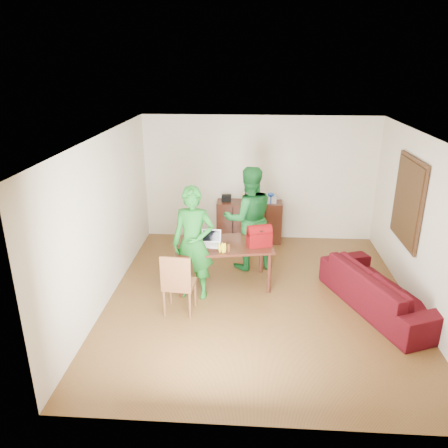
# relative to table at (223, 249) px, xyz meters

# --- Properties ---
(room) EXTENTS (5.20, 5.70, 2.90)m
(room) POSITION_rel_table_xyz_m (0.64, -0.35, 0.63)
(room) COLOR #472811
(room) RESTS_ON ground
(table) EXTENTS (1.79, 1.19, 0.78)m
(table) POSITION_rel_table_xyz_m (0.00, 0.00, 0.00)
(table) COLOR black
(table) RESTS_ON ground
(chair) EXTENTS (0.51, 0.49, 1.04)m
(chair) POSITION_rel_table_xyz_m (-0.62, -0.97, -0.38)
(chair) COLOR brown
(chair) RESTS_ON ground
(person_near) EXTENTS (0.73, 0.51, 1.91)m
(person_near) POSITION_rel_table_xyz_m (-0.46, -0.43, 0.28)
(person_near) COLOR #16651C
(person_near) RESTS_ON ground
(person_far) EXTENTS (1.12, 0.97, 1.98)m
(person_far) POSITION_rel_table_xyz_m (0.43, 0.73, 0.31)
(person_far) COLOR #145B21
(person_far) RESTS_ON ground
(laptop) EXTENTS (0.34, 0.24, 0.23)m
(laptop) POSITION_rel_table_xyz_m (-0.22, -0.09, 0.14)
(laptop) COLOR white
(laptop) RESTS_ON table
(bananas) EXTENTS (0.19, 0.14, 0.07)m
(bananas) POSITION_rel_table_xyz_m (0.01, -0.37, 0.13)
(bananas) COLOR yellow
(bananas) RESTS_ON table
(bottle) EXTENTS (0.07, 0.07, 0.16)m
(bottle) POSITION_rel_table_xyz_m (0.11, -0.32, 0.18)
(bottle) COLOR #512B12
(bottle) RESTS_ON table
(red_bag) EXTENTS (0.45, 0.33, 0.29)m
(red_bag) POSITION_rel_table_xyz_m (0.62, -0.03, 0.24)
(red_bag) COLOR maroon
(red_bag) RESTS_ON table
(sofa) EXTENTS (1.71, 2.47, 0.67)m
(sofa) POSITION_rel_table_xyz_m (2.58, -0.64, -0.34)
(sofa) COLOR #3A0712
(sofa) RESTS_ON ground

